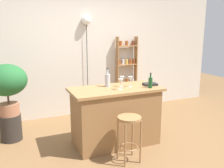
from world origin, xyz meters
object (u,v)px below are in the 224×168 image
object	(u,v)px
plant_stool	(11,127)
wine_glass_left	(121,82)
bottle_sauce_amber	(150,82)
cookbook	(150,84)
potted_plant	(7,83)
spice_shelf	(127,73)
bottle_spirits_clear	(107,80)
pendant_globe_light	(86,22)
wine_glass_center	(130,79)
bar_stool	(129,129)
wine_glass_right	(122,79)

from	to	relation	value
plant_stool	wine_glass_left	bearing A→B (deg)	-30.40
bottle_sauce_amber	cookbook	bearing A→B (deg)	58.80
potted_plant	wine_glass_left	world-z (taller)	potted_plant
spice_shelf	wine_glass_left	bearing A→B (deg)	-119.66
potted_plant	bottle_spirits_clear	distance (m)	1.57
potted_plant	pendant_globe_light	distance (m)	1.98
plant_stool	wine_glass_center	world-z (taller)	wine_glass_center
bar_stool	plant_stool	world-z (taller)	bar_stool
wine_glass_left	wine_glass_right	distance (m)	0.20
bar_stool	spice_shelf	size ratio (longest dim) A/B	0.39
spice_shelf	bottle_spirits_clear	xyz separation A→B (m)	(-1.03, -1.37, 0.18)
bottle_sauce_amber	wine_glass_left	distance (m)	0.47
bottle_sauce_amber	wine_glass_center	size ratio (longest dim) A/B	1.42
spice_shelf	pendant_globe_light	xyz separation A→B (m)	(-0.90, 0.03, 1.09)
wine_glass_center	cookbook	xyz separation A→B (m)	(0.34, -0.03, -0.10)
bottle_sauce_amber	cookbook	size ratio (longest dim) A/B	1.11
spice_shelf	bottle_sauce_amber	distance (m)	1.78
spice_shelf	potted_plant	bearing A→B (deg)	-163.51
bottle_sauce_amber	pendant_globe_light	size ratio (longest dim) A/B	0.11
plant_stool	wine_glass_right	distance (m)	1.97
wine_glass_center	wine_glass_right	bearing A→B (deg)	152.10
plant_stool	wine_glass_left	xyz separation A→B (m)	(1.54, -0.90, 0.80)
plant_stool	bottle_spirits_clear	xyz separation A→B (m)	(1.43, -0.64, 0.79)
cookbook	spice_shelf	bearing A→B (deg)	85.32
bottle_spirits_clear	cookbook	world-z (taller)	bottle_spirits_clear
plant_stool	potted_plant	bearing A→B (deg)	0.00
plant_stool	bottle_spirits_clear	world-z (taller)	bottle_spirits_clear
bar_stool	cookbook	distance (m)	0.94
bar_stool	plant_stool	distance (m)	2.00
wine_glass_center	wine_glass_right	size ratio (longest dim) A/B	1.00
potted_plant	plant_stool	bearing A→B (deg)	0.00
spice_shelf	cookbook	bearing A→B (deg)	-103.49
potted_plant	bar_stool	bearing A→B (deg)	-42.97
bar_stool	wine_glass_center	xyz separation A→B (m)	(0.30, 0.56, 0.54)
wine_glass_right	spice_shelf	bearing A→B (deg)	60.65
potted_plant	bottle_spirits_clear	world-z (taller)	potted_plant
bar_stool	plant_stool	xyz separation A→B (m)	(-1.45, 1.35, -0.26)
plant_stool	bottle_spirits_clear	distance (m)	1.76
bar_stool	spice_shelf	bearing A→B (deg)	64.04
potted_plant	cookbook	distance (m)	2.25
wine_glass_right	cookbook	bearing A→B (deg)	-11.58
bottle_sauce_amber	wine_glass_left	xyz separation A→B (m)	(-0.46, 0.08, 0.03)
bar_stool	wine_glass_center	world-z (taller)	wine_glass_center
spice_shelf	pendant_globe_light	bearing A→B (deg)	178.06
bar_stool	wine_glass_center	bearing A→B (deg)	61.41
bottle_sauce_amber	bottle_spirits_clear	bearing A→B (deg)	148.91
spice_shelf	potted_plant	world-z (taller)	spice_shelf
potted_plant	bottle_sauce_amber	xyz separation A→B (m)	(2.00, -0.98, 0.03)
bottle_sauce_amber	bottle_spirits_clear	distance (m)	0.66
wine_glass_center	pendant_globe_light	world-z (taller)	pendant_globe_light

